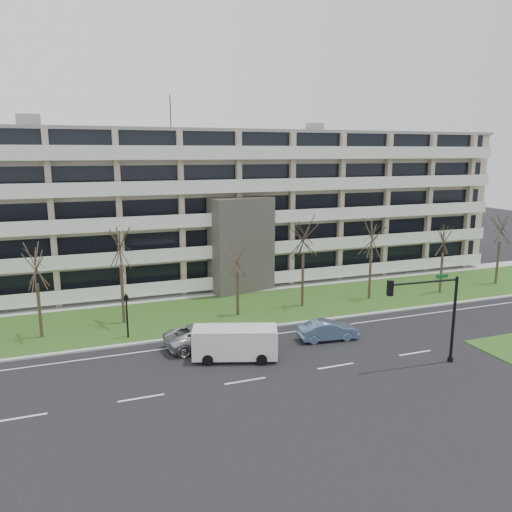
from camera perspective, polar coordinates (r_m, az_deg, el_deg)
name	(u,v)px	position (r m, az deg, el deg)	size (l,w,h in m)	color
ground	(336,366)	(32.38, 9.09, -12.31)	(160.00, 160.00, 0.00)	black
grass_verge	(262,307)	(43.40, 0.67, -5.80)	(90.00, 10.00, 0.06)	#25531B
curb	(285,325)	(39.00, 3.32, -7.83)	(90.00, 0.35, 0.12)	#B2B2AD
sidewalk	(242,290)	(48.36, -1.65, -3.93)	(90.00, 2.00, 0.08)	#B2B2AD
lane_edge_line	(293,332)	(37.73, 4.23, -8.62)	(90.00, 0.12, 0.01)	white
apartment_building	(221,205)	(53.34, -4.06, 5.82)	(60.50, 15.10, 18.75)	#BAA690
silver_pickup	(206,335)	(34.84, -5.69, -9.03)	(2.64, 5.74, 1.59)	#ADAFB4
blue_sedan	(328,330)	(36.27, 8.21, -8.40)	(1.48, 4.24, 1.40)	#6584AF
white_van	(236,340)	(32.58, -2.30, -9.61)	(5.76, 3.64, 2.10)	silver
traffic_signal	(432,307)	(32.73, 19.50, -5.55)	(5.03, 0.62, 5.82)	black
pedestrian_signal	(127,310)	(36.92, -14.56, -5.98)	(0.35, 0.29, 3.32)	black
tree_1	(35,262)	(38.19, -23.94, -0.66)	(3.59, 3.59, 7.18)	#382B21
tree_2	(120,241)	(39.12, -15.33, 1.63)	(4.19, 4.19, 8.39)	#382B21
tree_3	(237,256)	(39.97, -2.15, 0.01)	(3.21, 3.21, 6.42)	#382B21
tree_4	(304,234)	(42.25, 5.46, 2.57)	(4.12, 4.12, 8.24)	#382B21
tree_5	(372,235)	(45.53, 13.11, 2.34)	(3.80, 3.80, 7.60)	#382B21
tree_6	(444,237)	(49.54, 20.69, 2.06)	(3.49, 3.49, 6.97)	#382B21
tree_7	(501,225)	(55.23, 26.24, 3.21)	(3.89, 3.89, 7.79)	#382B21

